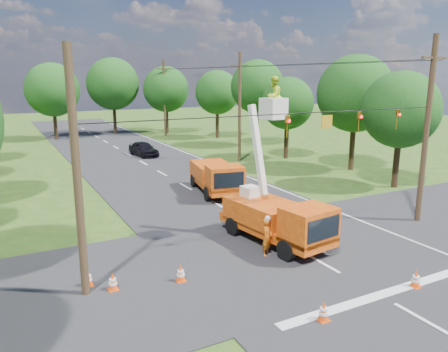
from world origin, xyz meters
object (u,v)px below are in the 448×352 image
tree_far_a (52,90)px  traffic_cone_1 (416,279)px  pole_right_near (427,130)px  traffic_cone_4 (181,273)px  tree_far_c (166,89)px  tree_far_b (113,84)px  bucket_truck (277,210)px  tree_right_b (356,94)px  pole_right_mid (240,107)px  pole_right_far (164,97)px  ground_worker (267,237)px  traffic_cone_2 (271,209)px  traffic_cone_7 (238,175)px  traffic_cone_6 (88,278)px  tree_right_a (401,110)px  tree_right_d (257,87)px  traffic_cone_3 (230,193)px  pole_left (77,176)px  tree_right_e (217,92)px  traffic_cone_5 (113,282)px  tree_right_c (288,103)px  second_truck (216,176)px  traffic_cone_0 (324,311)px  distant_car (144,149)px

tree_far_a → traffic_cone_1: bearing=-82.1°
pole_right_near → traffic_cone_4: bearing=-177.2°
tree_far_c → tree_far_b: bearing=155.2°
bucket_truck → tree_right_b: size_ratio=0.82×
pole_right_mid → pole_right_far: bearing=90.0°
ground_worker → traffic_cone_4: 4.49m
traffic_cone_2 → tree_far_a: 39.31m
bucket_truck → traffic_cone_7: bearing=60.5°
traffic_cone_6 → pole_right_mid: (17.81, 19.42, 4.75)m
tree_right_a → tree_right_d: tree_right_d is taller
traffic_cone_3 → pole_left: bearing=-140.7°
tree_right_d → tree_right_e: 8.11m
traffic_cone_2 → tree_right_d: tree_right_d is taller
pole_right_near → tree_far_b: tree_far_b is taller
traffic_cone_7 → tree_right_d: tree_right_d is taller
pole_right_near → tree_right_d: bearing=76.9°
tree_far_c → pole_right_far: bearing=-116.6°
traffic_cone_4 → tree_right_d: 35.22m
pole_right_near → traffic_cone_5: bearing=-179.4°
bucket_truck → tree_right_e: (14.15, 34.08, 4.13)m
traffic_cone_6 → traffic_cone_1: bearing=-28.2°
traffic_cone_7 → pole_right_mid: 9.08m
pole_right_mid → tree_right_c: (4.70, -1.00, 0.21)m
tree_right_e → tree_far_a: tree_far_a is taller
bucket_truck → pole_right_near: 9.53m
second_truck → pole_right_far: pole_right_far is taller
traffic_cone_7 → pole_left: pole_left is taller
traffic_cone_0 → tree_far_a: (-2.07, 48.53, 5.83)m
tree_far_c → traffic_cone_4: bearing=-110.0°
traffic_cone_2 → pole_right_far: pole_right_far is taller
distant_car → tree_right_b: (13.79, -14.65, 5.71)m
distant_car → traffic_cone_5: (-9.75, -26.84, -0.37)m
traffic_cone_3 → tree_far_a: tree_far_a is taller
ground_worker → distant_car: ground_worker is taller
traffic_cone_4 → pole_right_near: (14.51, 0.71, 4.75)m
second_truck → tree_right_e: tree_right_e is taller
traffic_cone_7 → tree_right_b: bearing=-7.3°
ground_worker → traffic_cone_6: 7.77m
second_truck → traffic_cone_7: (3.35, 2.92, -0.84)m
pole_right_near → pole_right_far: bearing=90.0°
traffic_cone_1 → tree_right_b: (13.27, 17.34, 6.08)m
tree_right_b → traffic_cone_0: bearing=-135.7°
pole_left → tree_far_a: tree_far_a is taller
traffic_cone_5 → tree_right_c: (21.74, 19.19, 4.95)m
tree_right_a → tree_right_b: bearing=76.0°
traffic_cone_7 → pole_right_far: size_ratio=0.07×
traffic_cone_5 → traffic_cone_6: bearing=135.3°
pole_right_near → tree_right_b: (6.50, 12.00, 1.33)m
traffic_cone_7 → pole_right_near: (3.94, -13.34, 4.75)m
pole_right_mid → tree_far_b: (-5.50, 25.00, 1.70)m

